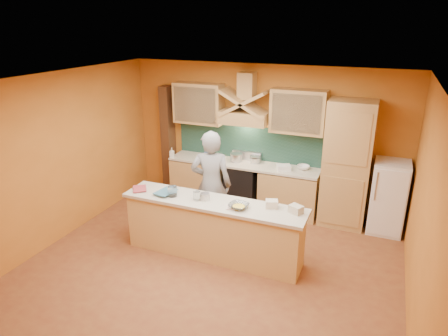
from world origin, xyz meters
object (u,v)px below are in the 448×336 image
at_px(person, 211,185).
at_px(kitchen_scale, 205,197).
at_px(mixing_bowl, 239,206).
at_px(stove, 243,185).
at_px(fridge, 388,197).

distance_m(person, kitchen_scale, 0.61).
bearing_deg(mixing_bowl, stove, 108.16).
bearing_deg(fridge, stove, 180.00).
distance_m(fridge, person, 3.10).
xyz_separation_m(person, kitchen_scale, (0.16, -0.59, 0.05)).
distance_m(fridge, mixing_bowl, 2.87).
distance_m(stove, fridge, 2.71).
bearing_deg(mixing_bowl, fridge, 43.89).
relative_size(fridge, kitchen_scale, 12.26).
height_order(fridge, kitchen_scale, fridge).
xyz_separation_m(stove, fridge, (2.70, 0.00, 0.20)).
bearing_deg(stove, kitchen_scale, -88.01).
distance_m(kitchen_scale, mixing_bowl, 0.59).
bearing_deg(stove, mixing_bowl, -71.84).
distance_m(person, mixing_bowl, 0.99).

